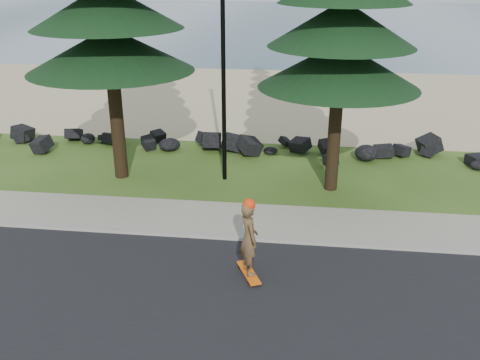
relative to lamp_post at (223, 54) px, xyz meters
The scene contains 9 objects.
ground 5.23m from the lamp_post, 90.00° to the right, with size 160.00×160.00×0.00m, color #314C17.
road 8.74m from the lamp_post, 90.00° to the right, with size 160.00×7.00×0.02m, color black.
kerb 5.79m from the lamp_post, 90.00° to the right, with size 160.00×0.20×0.10m, color #9A968B.
sidewalk 5.08m from the lamp_post, 90.00° to the right, with size 160.00×2.00×0.08m, color #A09B86.
beach_sand 12.03m from the lamp_post, 90.00° to the left, with size 160.00×15.00×0.01m, color #C7B284.
ocean 47.98m from the lamp_post, 90.00° to the left, with size 160.00×58.00×0.01m, color #355666.
seawall_boulders 4.78m from the lamp_post, 90.00° to the left, with size 60.00×2.40×1.10m, color black, non-canonical shape.
lamp_post is the anchor object (origin of this frame).
skateboarder 6.75m from the lamp_post, 76.12° to the right, with size 0.68×1.07×1.97m.
Camera 1 is at (2.53, -13.17, 6.88)m, focal length 40.00 mm.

